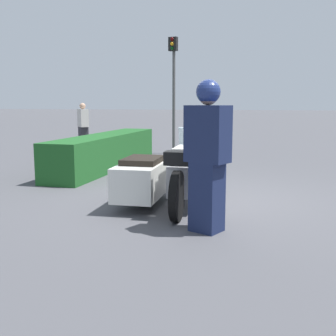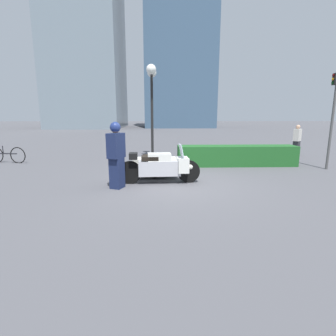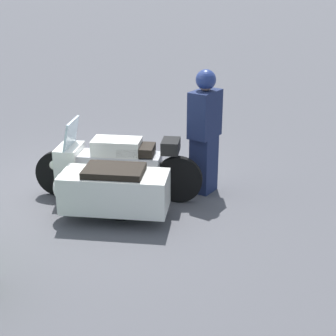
# 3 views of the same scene
# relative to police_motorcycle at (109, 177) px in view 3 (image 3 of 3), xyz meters

# --- Properties ---
(ground_plane) EXTENTS (160.00, 160.00, 0.00)m
(ground_plane) POSITION_rel_police_motorcycle_xyz_m (0.45, -0.53, -0.47)
(ground_plane) COLOR #4C4C51
(police_motorcycle) EXTENTS (2.46, 1.27, 1.17)m
(police_motorcycle) POSITION_rel_police_motorcycle_xyz_m (0.00, 0.00, 0.00)
(police_motorcycle) COLOR black
(police_motorcycle) RESTS_ON ground
(officer_rider) EXTENTS (0.48, 0.58, 1.85)m
(officer_rider) POSITION_rel_police_motorcycle_xyz_m (-1.21, -0.87, 0.50)
(officer_rider) COLOR #192347
(officer_rider) RESTS_ON ground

